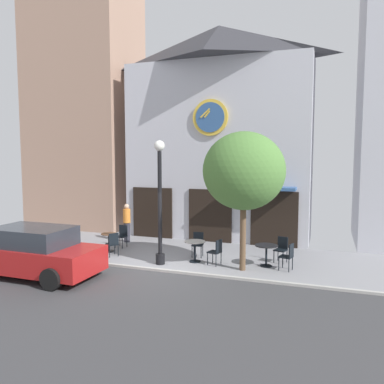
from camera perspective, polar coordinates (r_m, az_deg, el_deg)
ground_plane at (r=12.10m, az=-7.10°, el=-12.93°), size 24.28×11.72×0.13m
clock_building at (r=18.00m, az=3.88°, el=9.06°), size 8.30×3.69×9.57m
neighbor_building_left at (r=22.11m, az=-15.53°, el=14.24°), size 5.43×3.71×14.49m
street_lamp at (r=13.34m, az=-4.76°, el=-1.50°), size 0.36×0.36×4.28m
street_tree at (r=12.62m, az=7.62°, el=3.05°), size 2.68×2.41×4.55m
cafe_table_center_right at (r=15.68m, az=-12.13°, el=-6.88°), size 0.61×0.61×0.72m
cafe_table_center_left at (r=13.86m, az=0.43°, el=-8.07°), size 0.75×0.75×0.75m
cafe_table_center at (r=13.56m, az=10.89°, el=-8.47°), size 0.77×0.77×0.74m
cafe_chair_right_end at (r=14.19m, az=13.05°, el=-7.96°), size 0.50×0.50×0.90m
cafe_chair_mid_row at (r=14.88m, az=-11.58°, el=-7.30°), size 0.56×0.56×0.90m
cafe_chair_near_lamp at (r=16.33m, az=-10.26°, el=-6.14°), size 0.42×0.42×0.90m
cafe_chair_near_tree at (r=13.23m, az=13.99°, el=-8.95°), size 0.49×0.49×0.90m
cafe_chair_under_awning at (r=14.62m, az=0.88°, el=-7.41°), size 0.45×0.45×0.90m
cafe_chair_curbside at (r=13.48m, az=3.62°, el=-8.54°), size 0.49×0.49×0.90m
pedestrian_orange at (r=17.19m, az=-9.58°, el=-4.43°), size 0.35×0.35×1.67m
parked_car_red at (r=13.23m, az=-22.34°, el=-8.17°), size 4.32×2.05×1.55m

